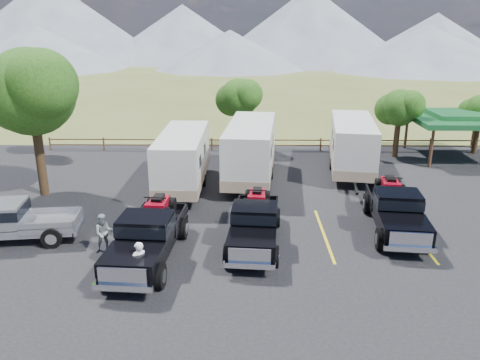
{
  "coord_description": "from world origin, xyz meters",
  "views": [
    {
      "loc": [
        -1.45,
        -14.95,
        8.83
      ],
      "look_at": [
        -1.76,
        6.88,
        1.6
      ],
      "focal_mm": 35.0,
      "sensor_mm": 36.0,
      "label": 1
    }
  ],
  "objects_px": {
    "person_b": "(104,233)",
    "rig_right": "(395,208)",
    "tree_big_nw": "(30,92)",
    "person_a": "(139,265)",
    "trailer_right": "(352,145)",
    "pavilion": "(457,118)",
    "rig_left": "(148,234)",
    "trailer_center": "(251,151)",
    "pickup_silver": "(11,221)",
    "trailer_left": "(183,160)",
    "rig_center": "(255,222)"
  },
  "relations": [
    {
      "from": "trailer_center",
      "to": "pickup_silver",
      "type": "xyz_separation_m",
      "value": [
        -10.23,
        -8.4,
        -0.89
      ]
    },
    {
      "from": "trailer_center",
      "to": "pavilion",
      "type": "bearing_deg",
      "value": 25.98
    },
    {
      "from": "trailer_right",
      "to": "tree_big_nw",
      "type": "bearing_deg",
      "value": -157.87
    },
    {
      "from": "rig_left",
      "to": "rig_right",
      "type": "height_order",
      "value": "rig_left"
    },
    {
      "from": "rig_right",
      "to": "pickup_silver",
      "type": "distance_m",
      "value": 16.74
    },
    {
      "from": "trailer_right",
      "to": "person_b",
      "type": "height_order",
      "value": "trailer_right"
    },
    {
      "from": "tree_big_nw",
      "to": "person_a",
      "type": "bearing_deg",
      "value": -52.12
    },
    {
      "from": "pickup_silver",
      "to": "tree_big_nw",
      "type": "bearing_deg",
      "value": -177.03
    },
    {
      "from": "rig_right",
      "to": "trailer_center",
      "type": "xyz_separation_m",
      "value": [
        -6.44,
        6.98,
        0.79
      ]
    },
    {
      "from": "trailer_center",
      "to": "pickup_silver",
      "type": "distance_m",
      "value": 13.27
    },
    {
      "from": "rig_center",
      "to": "person_a",
      "type": "bearing_deg",
      "value": -134.36
    },
    {
      "from": "rig_right",
      "to": "pickup_silver",
      "type": "height_order",
      "value": "rig_right"
    },
    {
      "from": "person_b",
      "to": "tree_big_nw",
      "type": "bearing_deg",
      "value": 107.57
    },
    {
      "from": "trailer_center",
      "to": "person_b",
      "type": "xyz_separation_m",
      "value": [
        -6.0,
        -9.31,
        -0.99
      ]
    },
    {
      "from": "rig_right",
      "to": "trailer_right",
      "type": "height_order",
      "value": "trailer_right"
    },
    {
      "from": "pickup_silver",
      "to": "rig_left",
      "type": "bearing_deg",
      "value": 68.71
    },
    {
      "from": "tree_big_nw",
      "to": "trailer_center",
      "type": "relative_size",
      "value": 0.79
    },
    {
      "from": "rig_right",
      "to": "person_a",
      "type": "xyz_separation_m",
      "value": [
        -10.41,
        -5.06,
        -0.14
      ]
    },
    {
      "from": "trailer_left",
      "to": "trailer_center",
      "type": "bearing_deg",
      "value": 20.9
    },
    {
      "from": "tree_big_nw",
      "to": "trailer_center",
      "type": "height_order",
      "value": "tree_big_nw"
    },
    {
      "from": "person_a",
      "to": "person_b",
      "type": "height_order",
      "value": "person_a"
    },
    {
      "from": "person_a",
      "to": "rig_left",
      "type": "bearing_deg",
      "value": -123.65
    },
    {
      "from": "trailer_left",
      "to": "person_b",
      "type": "relative_size",
      "value": 5.63
    },
    {
      "from": "pavilion",
      "to": "person_b",
      "type": "relative_size",
      "value": 3.84
    },
    {
      "from": "rig_right",
      "to": "trailer_left",
      "type": "distance_m",
      "value": 11.67
    },
    {
      "from": "trailer_right",
      "to": "person_b",
      "type": "distance_m",
      "value": 16.59
    },
    {
      "from": "person_a",
      "to": "pavilion",
      "type": "bearing_deg",
      "value": -172.84
    },
    {
      "from": "rig_right",
      "to": "trailer_center",
      "type": "distance_m",
      "value": 9.53
    },
    {
      "from": "pickup_silver",
      "to": "trailer_right",
      "type": "bearing_deg",
      "value": 113.86
    },
    {
      "from": "rig_left",
      "to": "rig_right",
      "type": "distance_m",
      "value": 10.92
    },
    {
      "from": "pavilion",
      "to": "rig_left",
      "type": "height_order",
      "value": "pavilion"
    },
    {
      "from": "trailer_right",
      "to": "pavilion",
      "type": "bearing_deg",
      "value": 33.04
    },
    {
      "from": "trailer_center",
      "to": "person_b",
      "type": "relative_size",
      "value": 6.14
    },
    {
      "from": "pavilion",
      "to": "person_b",
      "type": "bearing_deg",
      "value": -143.91
    },
    {
      "from": "pavilion",
      "to": "person_a",
      "type": "xyz_separation_m",
      "value": [
        -18.17,
        -17.45,
        -1.89
      ]
    },
    {
      "from": "rig_center",
      "to": "trailer_center",
      "type": "distance_m",
      "value": 8.51
    },
    {
      "from": "tree_big_nw",
      "to": "trailer_right",
      "type": "relative_size",
      "value": 0.83
    },
    {
      "from": "rig_right",
      "to": "trailer_left",
      "type": "relative_size",
      "value": 0.71
    },
    {
      "from": "person_b",
      "to": "rig_right",
      "type": "bearing_deg",
      "value": -10.14
    },
    {
      "from": "rig_left",
      "to": "trailer_right",
      "type": "bearing_deg",
      "value": 52.35
    },
    {
      "from": "pickup_silver",
      "to": "trailer_left",
      "type": "bearing_deg",
      "value": 129.56
    },
    {
      "from": "tree_big_nw",
      "to": "rig_left",
      "type": "relative_size",
      "value": 1.21
    },
    {
      "from": "rig_right",
      "to": "person_b",
      "type": "bearing_deg",
      "value": -163.16
    },
    {
      "from": "rig_center",
      "to": "trailer_left",
      "type": "relative_size",
      "value": 0.67
    },
    {
      "from": "tree_big_nw",
      "to": "person_b",
      "type": "height_order",
      "value": "tree_big_nw"
    },
    {
      "from": "rig_right",
      "to": "trailer_center",
      "type": "height_order",
      "value": "trailer_center"
    },
    {
      "from": "tree_big_nw",
      "to": "person_a",
      "type": "xyz_separation_m",
      "value": [
        7.37,
        -9.48,
        -4.69
      ]
    },
    {
      "from": "trailer_center",
      "to": "person_a",
      "type": "relative_size",
      "value": 5.74
    },
    {
      "from": "tree_big_nw",
      "to": "person_a",
      "type": "relative_size",
      "value": 4.55
    },
    {
      "from": "trailer_left",
      "to": "person_b",
      "type": "xyz_separation_m",
      "value": [
        -2.2,
        -7.88,
        -0.85
      ]
    }
  ]
}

